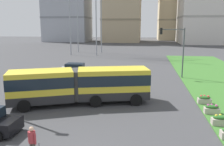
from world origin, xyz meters
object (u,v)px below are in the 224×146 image
(car_silver_hatch, at_px, (76,69))
(flower_planter_2, at_px, (220,120))
(traffic_light_far_right, at_px, (176,44))
(articulated_bus, at_px, (81,85))
(pedestrian_crossing, at_px, (32,141))
(flower_planter_4, at_px, (204,100))
(flower_planter_3, at_px, (212,109))

(car_silver_hatch, relative_size, flower_planter_2, 4.02)
(car_silver_hatch, distance_m, traffic_light_far_right, 13.61)
(articulated_bus, bearing_deg, pedestrian_crossing, -90.30)
(articulated_bus, xyz_separation_m, car_silver_hatch, (-3.99, 11.89, -0.90))
(articulated_bus, relative_size, traffic_light_far_right, 1.88)
(flower_planter_4, bearing_deg, articulated_bus, -173.05)
(car_silver_hatch, bearing_deg, flower_planter_2, -46.21)
(articulated_bus, xyz_separation_m, traffic_light_far_right, (9.15, 11.80, 2.65))
(car_silver_hatch, distance_m, flower_planter_4, 17.98)
(flower_planter_3, xyz_separation_m, flower_planter_4, (0.00, 2.39, 0.00))
(car_silver_hatch, xyz_separation_m, flower_planter_3, (14.52, -12.99, -0.33))
(pedestrian_crossing, bearing_deg, flower_planter_4, 43.80)
(articulated_bus, height_order, flower_planter_4, articulated_bus)
(articulated_bus, relative_size, flower_planter_3, 10.86)
(flower_planter_3, distance_m, traffic_light_far_right, 13.54)
(flower_planter_3, bearing_deg, pedestrian_crossing, -143.74)
(car_silver_hatch, relative_size, pedestrian_crossing, 2.54)
(traffic_light_far_right, bearing_deg, car_silver_hatch, 179.60)
(flower_planter_3, distance_m, flower_planter_4, 2.39)
(pedestrian_crossing, relative_size, flower_planter_2, 1.58)
(flower_planter_2, relative_size, flower_planter_3, 1.00)
(pedestrian_crossing, distance_m, traffic_light_far_right, 22.85)
(car_silver_hatch, height_order, traffic_light_far_right, traffic_light_far_right)
(flower_planter_2, xyz_separation_m, flower_planter_3, (0.00, 2.15, 0.00))
(car_silver_hatch, xyz_separation_m, flower_planter_2, (14.52, -15.14, -0.33))
(flower_planter_2, distance_m, flower_planter_4, 4.54)
(flower_planter_2, xyz_separation_m, flower_planter_4, (0.00, 4.54, 0.00))
(car_silver_hatch, bearing_deg, traffic_light_far_right, -0.40)
(flower_planter_3, height_order, traffic_light_far_right, traffic_light_far_right)
(flower_planter_2, bearing_deg, flower_planter_4, 90.00)
(articulated_bus, distance_m, flower_planter_4, 10.67)
(articulated_bus, distance_m, pedestrian_crossing, 8.88)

